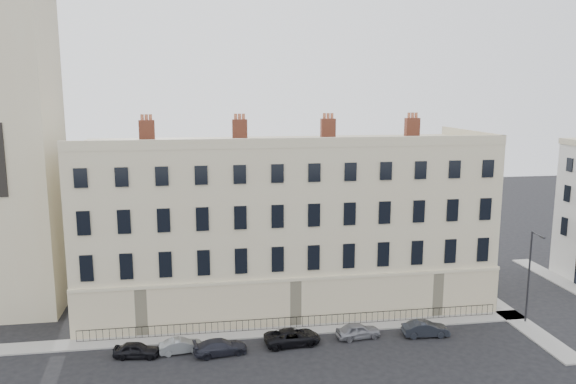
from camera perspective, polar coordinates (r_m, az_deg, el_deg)
name	(u,v)px	position (r m, az deg, el deg)	size (l,w,h in m)	color
ground	(387,353)	(44.65, 10.06, -15.79)	(160.00, 160.00, 0.00)	black
terrace	(285,223)	(51.74, -0.31, -3.14)	(36.22, 12.22, 17.00)	beige
church_tower	(4,100)	(54.30, -26.93, 8.29)	(8.00, 8.13, 44.00)	beige
pavement_terrace	(249,333)	(47.12, -3.97, -14.11)	(48.00, 2.00, 0.12)	gray
pavement_east_return	(493,303)	(56.42, 20.11, -10.53)	(2.00, 24.00, 0.12)	gray
pavement_adjacent	(576,290)	(63.27, 27.25, -8.80)	(2.00, 20.00, 0.12)	gray
railings	(297,322)	(47.76, 0.89, -13.10)	(35.00, 0.04, 0.96)	black
car_a	(136,350)	(44.58, -15.14, -15.22)	(1.35, 3.35, 1.14)	black
car_b	(181,346)	(44.57, -10.83, -15.10)	(1.13, 3.25, 1.07)	slate
car_c	(220,347)	(43.85, -6.88, -15.36)	(1.63, 4.02, 1.17)	black
car_d	(293,337)	(45.04, 0.46, -14.52)	(2.03, 4.40, 1.22)	black
car_e	(358,331)	(46.45, 7.14, -13.81)	(1.43, 3.56, 1.21)	gray
car_f	(425,329)	(47.72, 13.79, -13.35)	(1.30, 3.73, 1.23)	black
streetlamp	(530,273)	(51.60, 23.35, -7.56)	(0.19, 1.73, 8.02)	#27272B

